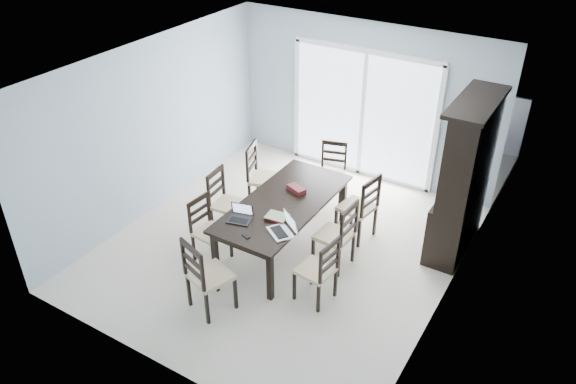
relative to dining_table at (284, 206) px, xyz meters
The scene contains 24 objects.
floor 0.67m from the dining_table, ahead, with size 5.00×5.00×0.00m, color beige.
ceiling 1.93m from the dining_table, ahead, with size 5.00×5.00×0.00m, color white.
back_wall 2.58m from the dining_table, 90.00° to the left, with size 4.50×0.02×2.60m, color #97A9B5.
wall_left 2.34m from the dining_table, behind, with size 0.02×5.00×2.60m, color #97A9B5.
wall_right 2.34m from the dining_table, ahead, with size 0.02×5.00×2.60m, color #97A9B5.
balcony 3.57m from the dining_table, 90.00° to the left, with size 4.50×2.00×0.10m, color gray.
railing 4.50m from the dining_table, 90.00° to the left, with size 4.50×0.06×1.10m, color #99999E.
dining_table is the anchor object (origin of this frame).
china_hutch 2.41m from the dining_table, 31.71° to the left, with size 0.50×1.38×2.20m.
sliding_door 2.51m from the dining_table, 90.00° to the left, with size 2.52×0.05×2.18m.
chair_left_near 1.07m from the dining_table, 136.99° to the right, with size 0.44×0.43×1.05m.
chair_left_mid 0.97m from the dining_table, behind, with size 0.46×0.45×1.11m.
chair_left_far 1.15m from the dining_table, 140.52° to the left, with size 0.57×0.56×1.20m.
chair_right_near 1.21m from the dining_table, 36.11° to the right, with size 0.46×0.45×1.07m.
chair_right_mid 0.87m from the dining_table, ahead, with size 0.47×0.45×1.15m.
chair_right_far 1.12m from the dining_table, 41.67° to the left, with size 0.52×0.51×1.18m.
chair_end_near 1.59m from the dining_table, 94.94° to the right, with size 0.57×0.58×1.19m.
chair_end_far 1.54m from the dining_table, 91.74° to the left, with size 0.50×0.51×1.08m.
laptop_dark 0.73m from the dining_table, 109.85° to the right, with size 0.34×0.27×0.20m.
laptop_silver 0.74m from the dining_table, 61.65° to the right, with size 0.42×0.39×0.24m.
book_stack 0.42m from the dining_table, 71.53° to the right, with size 0.30×0.24×0.05m.
cell_phone 0.92m from the dining_table, 88.57° to the right, with size 0.12×0.05×0.01m, color black.
game_box 0.34m from the dining_table, 88.04° to the left, with size 0.27×0.14×0.07m, color #4D0F1E.
hot_tub 3.71m from the dining_table, 98.55° to the left, with size 2.30×2.15×1.01m.
Camera 1 is at (3.33, -5.39, 4.82)m, focal length 35.00 mm.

